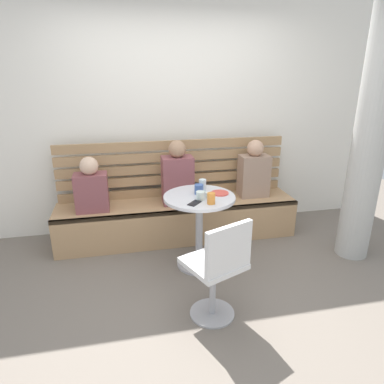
{
  "coord_description": "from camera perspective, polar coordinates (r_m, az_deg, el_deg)",
  "views": [
    {
      "loc": [
        -0.59,
        -2.37,
        1.86
      ],
      "look_at": [
        0.05,
        0.66,
        0.75
      ],
      "focal_mm": 31.95,
      "sensor_mm": 36.0,
      "label": 1
    }
  ],
  "objects": [
    {
      "name": "booth_backrest",
      "position": [
        4.0,
        -3.03,
        4.0
      ],
      "size": [
        2.65,
        0.04,
        0.66
      ],
      "color": "#A68157",
      "rests_on": "booth_bench"
    },
    {
      "name": "ground",
      "position": [
        3.07,
        1.7,
        -17.59
      ],
      "size": [
        8.0,
        8.0,
        0.0
      ],
      "primitive_type": "plane",
      "color": "#70665B"
    },
    {
      "name": "phone_on_table",
      "position": [
        3.03,
        0.43,
        -1.87
      ],
      "size": [
        0.15,
        0.15,
        0.01
      ],
      "primitive_type": "cube",
      "rotation": [
        0.0,
        0.0,
        2.4
      ],
      "color": "black",
      "rests_on": "cafe_table"
    },
    {
      "name": "cup_glass_short",
      "position": [
        3.11,
        1.4,
        -0.62
      ],
      "size": [
        0.08,
        0.08,
        0.08
      ],
      "primitive_type": "cylinder",
      "color": "silver",
      "rests_on": "cafe_table"
    },
    {
      "name": "person_adult",
      "position": [
        3.78,
        -2.44,
        2.72
      ],
      "size": [
        0.34,
        0.22,
        0.71
      ],
      "color": "brown",
      "rests_on": "booth_bench"
    },
    {
      "name": "concrete_pillar",
      "position": [
        3.69,
        28.0,
        10.31
      ],
      "size": [
        0.32,
        0.32,
        2.8
      ],
      "primitive_type": "cylinder",
      "color": "#B2B2AD",
      "rests_on": "ground"
    },
    {
      "name": "back_wall",
      "position": [
        4.07,
        -3.66,
        13.91
      ],
      "size": [
        5.2,
        0.1,
        2.9
      ],
      "primitive_type": "cube",
      "color": "white",
      "rests_on": "ground"
    },
    {
      "name": "cup_espresso_small",
      "position": [
        3.16,
        2.76,
        -0.56
      ],
      "size": [
        0.06,
        0.06,
        0.05
      ],
      "primitive_type": "cylinder",
      "color": "silver",
      "rests_on": "cafe_table"
    },
    {
      "name": "cup_mug_blue",
      "position": [
        3.25,
        1.15,
        0.44
      ],
      "size": [
        0.08,
        0.08,
        0.09
      ],
      "primitive_type": "cylinder",
      "color": "#3D5B9E",
      "rests_on": "cafe_table"
    },
    {
      "name": "plate_small",
      "position": [
        3.28,
        4.66,
        -0.17
      ],
      "size": [
        0.17,
        0.17,
        0.01
      ],
      "primitive_type": "cylinder",
      "color": "#DB4C42",
      "rests_on": "cafe_table"
    },
    {
      "name": "cafe_table",
      "position": [
        3.3,
        1.21,
        -4.27
      ],
      "size": [
        0.68,
        0.68,
        0.74
      ],
      "color": "#ADADB2",
      "rests_on": "ground"
    },
    {
      "name": "person_child_middle",
      "position": [
        4.07,
        10.29,
        3.37
      ],
      "size": [
        0.34,
        0.22,
        0.67
      ],
      "color": "#9E7F6B",
      "rests_on": "booth_bench"
    },
    {
      "name": "cup_tumbler_orange",
      "position": [
        3.02,
        3.22,
        -1.07
      ],
      "size": [
        0.07,
        0.07,
        0.1
      ],
      "primitive_type": "cylinder",
      "color": "orange",
      "rests_on": "cafe_table"
    },
    {
      "name": "booth_bench",
      "position": [
        3.97,
        -2.33,
        -4.67
      ],
      "size": [
        2.7,
        0.52,
        0.44
      ],
      "color": "tan",
      "rests_on": "ground"
    },
    {
      "name": "person_child_left",
      "position": [
        3.73,
        -16.48,
        0.72
      ],
      "size": [
        0.34,
        0.22,
        0.59
      ],
      "color": "brown",
      "rests_on": "booth_bench"
    },
    {
      "name": "white_chair",
      "position": [
        2.63,
        4.45,
        -12.45
      ],
      "size": [
        0.52,
        0.52,
        0.85
      ],
      "color": "#ADADB2",
      "rests_on": "ground"
    },
    {
      "name": "cup_glass_tall",
      "position": [
        3.33,
        1.77,
        1.13
      ],
      "size": [
        0.07,
        0.07,
        0.12
      ],
      "primitive_type": "cylinder",
      "color": "silver",
      "rests_on": "cafe_table"
    }
  ]
}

